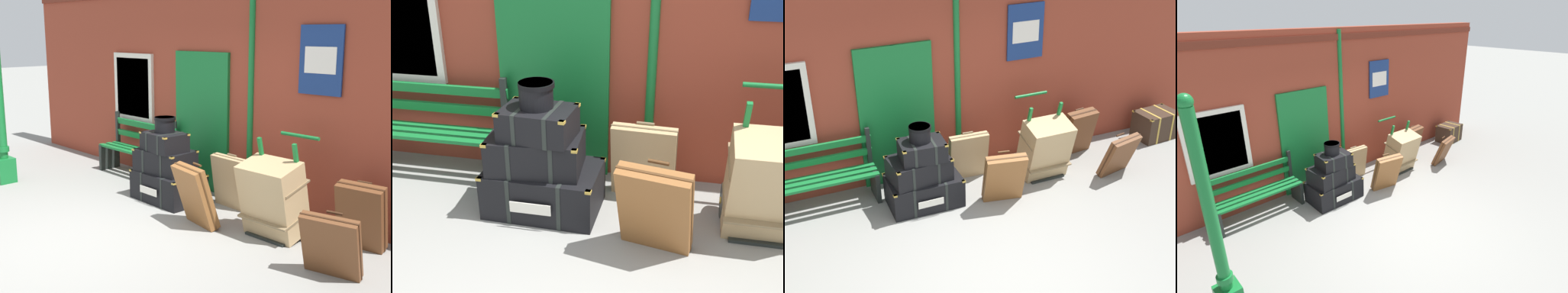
% 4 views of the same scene
% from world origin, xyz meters
% --- Properties ---
extents(brick_facade, '(10.40, 0.35, 3.20)m').
position_xyz_m(brick_facade, '(-0.02, 2.60, 1.60)').
color(brick_facade, brown).
rests_on(brick_facade, ground).
extents(platform_bench, '(1.60, 0.43, 1.01)m').
position_xyz_m(platform_bench, '(-1.71, 2.16, 0.44)').
color(platform_bench, '#146B2D').
rests_on(platform_bench, ground).
extents(steamer_trunk_base, '(1.02, 0.70, 0.43)m').
position_xyz_m(steamer_trunk_base, '(-0.37, 1.66, 0.21)').
color(steamer_trunk_base, black).
rests_on(steamer_trunk_base, ground).
extents(steamer_trunk_middle, '(0.85, 0.61, 0.33)m').
position_xyz_m(steamer_trunk_middle, '(-0.43, 1.65, 0.58)').
color(steamer_trunk_middle, black).
rests_on(steamer_trunk_middle, steamer_trunk_base).
extents(steamer_trunk_top, '(0.64, 0.49, 0.27)m').
position_xyz_m(steamer_trunk_top, '(-0.38, 1.61, 0.87)').
color(steamer_trunk_top, black).
rests_on(steamer_trunk_top, steamer_trunk_middle).
extents(round_hatbox, '(0.30, 0.30, 0.22)m').
position_xyz_m(round_hatbox, '(-0.40, 1.63, 1.13)').
color(round_hatbox, black).
rests_on(round_hatbox, steamer_trunk_top).
extents(porters_trolley, '(0.71, 0.67, 1.18)m').
position_xyz_m(porters_trolley, '(1.54, 1.80, 0.27)').
color(porters_trolley, black).
rests_on(porters_trolley, ground).
extents(large_brown_trunk, '(0.70, 0.64, 0.96)m').
position_xyz_m(large_brown_trunk, '(1.54, 1.62, 0.48)').
color(large_brown_trunk, tan).
rests_on(large_brown_trunk, ground).
extents(suitcase_cream, '(0.61, 0.27, 0.76)m').
position_xyz_m(suitcase_cream, '(0.47, 2.06, 0.37)').
color(suitcase_cream, tan).
rests_on(suitcase_cream, ground).
extents(suitcase_charcoal, '(0.63, 0.48, 0.81)m').
position_xyz_m(suitcase_charcoal, '(0.65, 1.21, 0.40)').
color(suitcase_charcoal, brown).
rests_on(suitcase_charcoal, ground).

